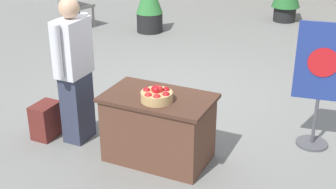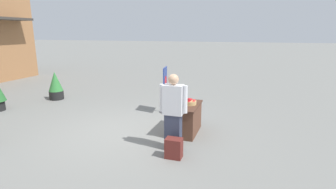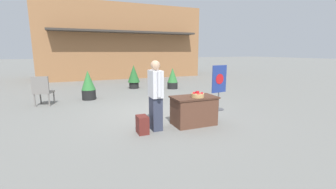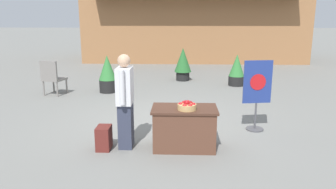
{
  "view_description": "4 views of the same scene",
  "coord_description": "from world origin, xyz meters",
  "px_view_note": "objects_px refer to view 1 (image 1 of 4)",
  "views": [
    {
      "loc": [
        2.36,
        -5.46,
        2.74
      ],
      "look_at": [
        0.28,
        -1.01,
        0.55
      ],
      "focal_mm": 50.0,
      "sensor_mm": 36.0,
      "label": 1
    },
    {
      "loc": [
        -5.78,
        -2.99,
        2.54
      ],
      "look_at": [
        0.95,
        -0.86,
        0.83
      ],
      "focal_mm": 28.0,
      "sensor_mm": 36.0,
      "label": 2
    },
    {
      "loc": [
        -2.4,
        -6.46,
        1.89
      ],
      "look_at": [
        -0.14,
        -1.02,
        0.76
      ],
      "focal_mm": 24.0,
      "sensor_mm": 36.0,
      "label": 3
    },
    {
      "loc": [
        0.33,
        -7.02,
        2.31
      ],
      "look_at": [
        0.08,
        -0.88,
        0.84
      ],
      "focal_mm": 35.0,
      "sensor_mm": 36.0,
      "label": 4
    }
  ],
  "objects_px": {
    "display_table": "(158,128)",
    "person_visitor": "(74,71)",
    "patio_chair": "(72,1)",
    "backpack": "(46,120)",
    "apple_basket": "(157,95)",
    "potted_plant_near_right": "(149,4)",
    "poster_board": "(321,81)"
  },
  "relations": [
    {
      "from": "apple_basket",
      "to": "potted_plant_near_right",
      "type": "height_order",
      "value": "potted_plant_near_right"
    },
    {
      "from": "display_table",
      "to": "person_visitor",
      "type": "relative_size",
      "value": 0.68
    },
    {
      "from": "poster_board",
      "to": "potted_plant_near_right",
      "type": "distance_m",
      "value": 5.07
    },
    {
      "from": "poster_board",
      "to": "patio_chair",
      "type": "relative_size",
      "value": 1.39
    },
    {
      "from": "patio_chair",
      "to": "potted_plant_near_right",
      "type": "distance_m",
      "value": 1.62
    },
    {
      "from": "display_table",
      "to": "patio_chair",
      "type": "bearing_deg",
      "value": 135.15
    },
    {
      "from": "apple_basket",
      "to": "poster_board",
      "type": "distance_m",
      "value": 1.83
    },
    {
      "from": "display_table",
      "to": "apple_basket",
      "type": "height_order",
      "value": "apple_basket"
    },
    {
      "from": "apple_basket",
      "to": "poster_board",
      "type": "xyz_separation_m",
      "value": [
        1.44,
        1.13,
        -0.01
      ]
    },
    {
      "from": "poster_board",
      "to": "patio_chair",
      "type": "bearing_deg",
      "value": -126.66
    },
    {
      "from": "person_visitor",
      "to": "potted_plant_near_right",
      "type": "relative_size",
      "value": 1.46
    },
    {
      "from": "display_table",
      "to": "patio_chair",
      "type": "xyz_separation_m",
      "value": [
        -3.88,
        3.86,
        0.2
      ]
    },
    {
      "from": "person_visitor",
      "to": "poster_board",
      "type": "height_order",
      "value": "person_visitor"
    },
    {
      "from": "poster_board",
      "to": "display_table",
      "type": "bearing_deg",
      "value": -64.27
    },
    {
      "from": "person_visitor",
      "to": "backpack",
      "type": "height_order",
      "value": "person_visitor"
    },
    {
      "from": "display_table",
      "to": "potted_plant_near_right",
      "type": "bearing_deg",
      "value": 118.26
    },
    {
      "from": "display_table",
      "to": "person_visitor",
      "type": "xyz_separation_m",
      "value": [
        -1.05,
        0.0,
        0.48
      ]
    },
    {
      "from": "backpack",
      "to": "potted_plant_near_right",
      "type": "xyz_separation_m",
      "value": [
        -0.91,
        4.46,
        0.37
      ]
    },
    {
      "from": "display_table",
      "to": "backpack",
      "type": "relative_size",
      "value": 2.73
    },
    {
      "from": "backpack",
      "to": "potted_plant_near_right",
      "type": "height_order",
      "value": "potted_plant_near_right"
    },
    {
      "from": "person_visitor",
      "to": "patio_chair",
      "type": "xyz_separation_m",
      "value": [
        -2.84,
        3.86,
        -0.28
      ]
    },
    {
      "from": "display_table",
      "to": "backpack",
      "type": "height_order",
      "value": "display_table"
    },
    {
      "from": "display_table",
      "to": "potted_plant_near_right",
      "type": "height_order",
      "value": "potted_plant_near_right"
    },
    {
      "from": "person_visitor",
      "to": "backpack",
      "type": "distance_m",
      "value": 0.76
    },
    {
      "from": "apple_basket",
      "to": "backpack",
      "type": "distance_m",
      "value": 1.58
    },
    {
      "from": "apple_basket",
      "to": "patio_chair",
      "type": "height_order",
      "value": "patio_chair"
    },
    {
      "from": "apple_basket",
      "to": "poster_board",
      "type": "relative_size",
      "value": 0.22
    },
    {
      "from": "patio_chair",
      "to": "backpack",
      "type": "bearing_deg",
      "value": -132.87
    },
    {
      "from": "person_visitor",
      "to": "backpack",
      "type": "xyz_separation_m",
      "value": [
        -0.38,
        -0.13,
        -0.65
      ]
    },
    {
      "from": "backpack",
      "to": "potted_plant_near_right",
      "type": "relative_size",
      "value": 0.36
    },
    {
      "from": "apple_basket",
      "to": "display_table",
      "type": "bearing_deg",
      "value": 109.56
    },
    {
      "from": "backpack",
      "to": "apple_basket",
      "type": "bearing_deg",
      "value": 0.33
    }
  ]
}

